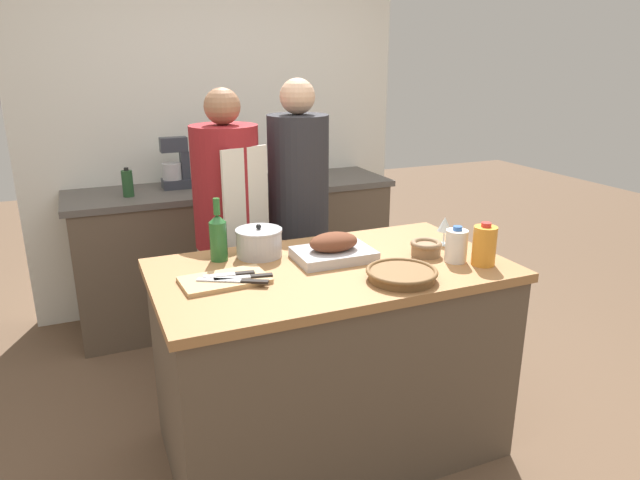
{
  "coord_description": "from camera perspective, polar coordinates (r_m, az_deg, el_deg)",
  "views": [
    {
      "loc": [
        -0.95,
        -2.09,
        1.75
      ],
      "look_at": [
        0.0,
        0.13,
        0.98
      ],
      "focal_mm": 32.0,
      "sensor_mm": 36.0,
      "label": 1
    }
  ],
  "objects": [
    {
      "name": "knife_bread",
      "position": [
        2.32,
        -8.89,
        -3.42
      ],
      "size": [
        0.21,
        0.06,
        0.01
      ],
      "color": "#B7B7BC",
      "rests_on": "cutting_board"
    },
    {
      "name": "condiment_bottle_tall",
      "position": [
        3.72,
        -18.69,
        5.39
      ],
      "size": [
        0.07,
        0.07,
        0.18
      ],
      "color": "#234C28",
      "rests_on": "back_counter"
    },
    {
      "name": "back_counter",
      "position": [
        4.02,
        -8.34,
        -1.05
      ],
      "size": [
        2.16,
        0.6,
        0.93
      ],
      "color": "brown",
      "rests_on": "ground_plane"
    },
    {
      "name": "back_wall",
      "position": [
        4.18,
        -10.12,
        10.96
      ],
      "size": [
        2.66,
        0.1,
        2.55
      ],
      "color": "silver",
      "rests_on": "ground_plane"
    },
    {
      "name": "knife_chef",
      "position": [
        2.25,
        -8.47,
        -4.05
      ],
      "size": [
        0.26,
        0.16,
        0.01
      ],
      "color": "#B7B7BC",
      "rests_on": "cutting_board"
    },
    {
      "name": "knife_paring",
      "position": [
        2.29,
        -7.45,
        -3.68
      ],
      "size": [
        0.23,
        0.07,
        0.01
      ],
      "color": "#B7B7BC",
      "rests_on": "cutting_board"
    },
    {
      "name": "condiment_bottle_short",
      "position": [
        3.78,
        -10.67,
        6.42
      ],
      "size": [
        0.05,
        0.05,
        0.21
      ],
      "color": "#234C28",
      "rests_on": "back_counter"
    },
    {
      "name": "wicker_basket",
      "position": [
        2.31,
        8.17,
        -3.39
      ],
      "size": [
        0.29,
        0.29,
        0.05
      ],
      "color": "brown",
      "rests_on": "kitchen_island"
    },
    {
      "name": "kitchen_island",
      "position": [
        2.63,
        1.1,
        -11.81
      ],
      "size": [
        1.51,
        0.84,
        0.9
      ],
      "color": "brown",
      "rests_on": "ground_plane"
    },
    {
      "name": "person_cook_aproned",
      "position": [
        3.12,
        -9.12,
        1.48
      ],
      "size": [
        0.37,
        0.39,
        1.61
      ],
      "rotation": [
        0.0,
        0.0,
        0.37
      ],
      "color": "beige",
      "rests_on": "ground_plane"
    },
    {
      "name": "stand_mixer",
      "position": [
        3.87,
        -14.25,
        7.08
      ],
      "size": [
        0.18,
        0.14,
        0.33
      ],
      "color": "#333842",
      "rests_on": "back_counter"
    },
    {
      "name": "wine_glass_left",
      "position": [
        2.76,
        12.36,
        1.45
      ],
      "size": [
        0.07,
        0.07,
        0.14
      ],
      "color": "silver",
      "rests_on": "kitchen_island"
    },
    {
      "name": "cutting_board",
      "position": [
        2.3,
        -9.54,
        -3.96
      ],
      "size": [
        0.35,
        0.22,
        0.02
      ],
      "color": "tan",
      "rests_on": "kitchen_island"
    },
    {
      "name": "roasting_pan",
      "position": [
        2.51,
        1.36,
        -0.93
      ],
      "size": [
        0.34,
        0.24,
        0.12
      ],
      "color": "#BCBCC1",
      "rests_on": "kitchen_island"
    },
    {
      "name": "juice_jug",
      "position": [
        2.53,
        16.11,
        -0.53
      ],
      "size": [
        0.1,
        0.1,
        0.19
      ],
      "color": "orange",
      "rests_on": "kitchen_island"
    },
    {
      "name": "person_cook_guest",
      "position": [
        3.24,
        -2.14,
        2.8
      ],
      "size": [
        0.34,
        0.34,
        1.65
      ],
      "rotation": [
        0.0,
        0.0,
        0.13
      ],
      "color": "beige",
      "rests_on": "ground_plane"
    },
    {
      "name": "stock_pot",
      "position": [
        2.56,
        -6.11,
        -0.25
      ],
      "size": [
        0.21,
        0.21,
        0.15
      ],
      "color": "#B7B7BC",
      "rests_on": "kitchen_island"
    },
    {
      "name": "milk_jug",
      "position": [
        2.55,
        13.47,
        -0.54
      ],
      "size": [
        0.1,
        0.1,
        0.16
      ],
      "color": "white",
      "rests_on": "kitchen_island"
    },
    {
      "name": "wine_bottle_green",
      "position": [
        2.52,
        -10.14,
        0.39
      ],
      "size": [
        0.08,
        0.08,
        0.28
      ],
      "color": "#28662D",
      "rests_on": "kitchen_island"
    },
    {
      "name": "ground_plane",
      "position": [
        2.88,
        1.05,
        -19.63
      ],
      "size": [
        12.0,
        12.0,
        0.0
      ],
      "primitive_type": "plane",
      "color": "brown"
    },
    {
      "name": "mixing_bowl",
      "position": [
        2.6,
        10.56,
        -0.76
      ],
      "size": [
        0.14,
        0.14,
        0.07
      ],
      "color": "#846647",
      "rests_on": "kitchen_island"
    }
  ]
}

